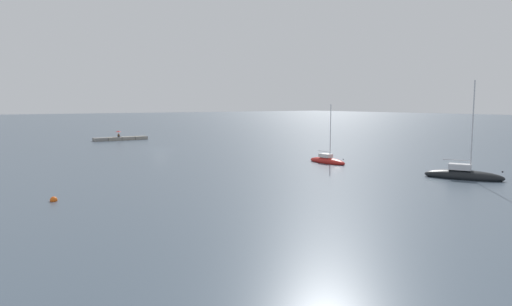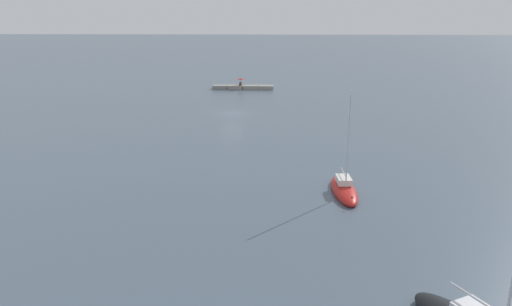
{
  "view_description": "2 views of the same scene",
  "coord_description": "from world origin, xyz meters",
  "px_view_note": "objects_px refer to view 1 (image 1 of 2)",
  "views": [
    {
      "loc": [
        27.1,
        67.57,
        7.28
      ],
      "look_at": [
        -4.81,
        19.87,
        0.91
      ],
      "focal_mm": 31.93,
      "sensor_mm": 36.0,
      "label": 1
    },
    {
      "loc": [
        -5.39,
        57.57,
        12.08
      ],
      "look_at": [
        -4.2,
        28.31,
        3.27
      ],
      "focal_mm": 32.24,
      "sensor_mm": 36.0,
      "label": 2
    }
  ],
  "objects_px": {
    "person_seated_brown_left": "(119,136)",
    "sailboat_black_near": "(463,175)",
    "umbrella_open_red": "(118,131)",
    "mooring_buoy_near": "(54,200)",
    "sailboat_red_mid": "(327,161)"
  },
  "relations": [
    {
      "from": "person_seated_brown_left",
      "to": "mooring_buoy_near",
      "type": "distance_m",
      "value": 55.83
    },
    {
      "from": "sailboat_black_near",
      "to": "umbrella_open_red",
      "type": "bearing_deg",
      "value": -105.22
    },
    {
      "from": "umbrella_open_red",
      "to": "mooring_buoy_near",
      "type": "xyz_separation_m",
      "value": [
        20.77,
        52.01,
        -1.65
      ]
    },
    {
      "from": "sailboat_red_mid",
      "to": "mooring_buoy_near",
      "type": "height_order",
      "value": "sailboat_red_mid"
    },
    {
      "from": "person_seated_brown_left",
      "to": "umbrella_open_red",
      "type": "bearing_deg",
      "value": -84.21
    },
    {
      "from": "person_seated_brown_left",
      "to": "sailboat_black_near",
      "type": "bearing_deg",
      "value": 112.7
    },
    {
      "from": "sailboat_red_mid",
      "to": "mooring_buoy_near",
      "type": "distance_m",
      "value": 31.89
    },
    {
      "from": "person_seated_brown_left",
      "to": "umbrella_open_red",
      "type": "relative_size",
      "value": 0.58
    },
    {
      "from": "umbrella_open_red",
      "to": "person_seated_brown_left",
      "type": "bearing_deg",
      "value": 85.5
    },
    {
      "from": "person_seated_brown_left",
      "to": "sailboat_red_mid",
      "type": "xyz_separation_m",
      "value": [
        -10.79,
        47.15,
        -0.62
      ]
    },
    {
      "from": "sailboat_black_near",
      "to": "mooring_buoy_near",
      "type": "height_order",
      "value": "sailboat_black_near"
    },
    {
      "from": "umbrella_open_red",
      "to": "sailboat_black_near",
      "type": "xyz_separation_m",
      "value": [
        -13.83,
        63.1,
        -1.39
      ]
    },
    {
      "from": "person_seated_brown_left",
      "to": "sailboat_black_near",
      "type": "xyz_separation_m",
      "value": [
        -13.84,
        62.91,
        -0.54
      ]
    },
    {
      "from": "umbrella_open_red",
      "to": "mooring_buoy_near",
      "type": "distance_m",
      "value": 56.03
    },
    {
      "from": "person_seated_brown_left",
      "to": "sailboat_black_near",
      "type": "relative_size",
      "value": 0.07
    }
  ]
}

